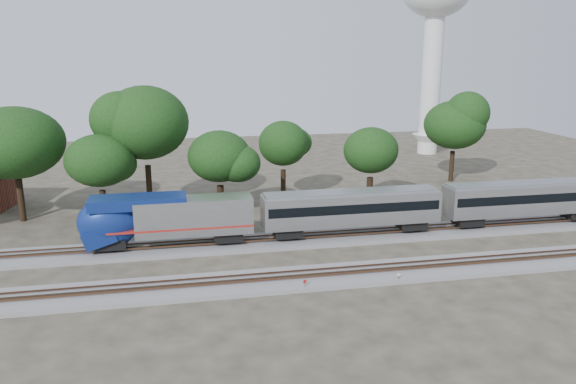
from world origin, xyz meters
name	(u,v)px	position (x,y,z in m)	size (l,w,h in m)	color
ground	(271,266)	(0.00, 0.00, 0.00)	(160.00, 160.00, 0.00)	#383328
track_far	(261,242)	(0.00, 6.00, 0.21)	(160.00, 5.00, 0.73)	slate
track_near	(278,280)	(0.00, -4.00, 0.21)	(160.00, 5.00, 0.73)	slate
train	(526,197)	(29.98, 6.00, 3.40)	(97.40, 3.37, 4.96)	#B7BABF
switch_stand_red	(305,284)	(1.85, -6.07, 0.62)	(0.31, 0.08, 0.98)	#512D19
switch_stand_white	(399,277)	(10.05, -6.13, 0.58)	(0.29, 0.05, 0.90)	#512D19
switch_lever	(380,282)	(8.43, -5.97, 0.15)	(0.50, 0.30, 0.30)	#512D19
water_tower	(436,9)	(39.38, 51.58, 26.51)	(12.93, 12.93, 35.79)	silver
tree_1	(14,143)	(-25.97, 19.54, 9.18)	(9.35, 9.35, 13.18)	black
tree_2	(100,161)	(-16.49, 16.34, 7.37)	(7.52, 7.52, 10.60)	black
tree_3	(145,123)	(-11.49, 19.79, 11.07)	(11.26, 11.26, 15.88)	black
tree_4	(219,156)	(-3.25, 15.73, 7.48)	(7.63, 7.63, 10.76)	black
tree_5	(283,144)	(5.55, 22.65, 7.59)	(7.74, 7.74, 10.91)	black
tree_6	(371,151)	(15.40, 16.68, 7.37)	(7.51, 7.51, 10.59)	black
tree_7	(455,125)	(32.61, 28.57, 8.54)	(8.70, 8.70, 12.26)	black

